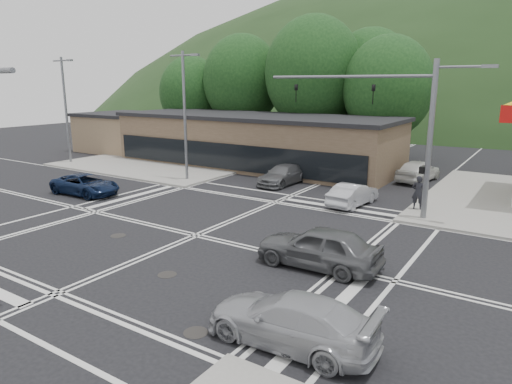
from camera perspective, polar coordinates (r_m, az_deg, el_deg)
The scene contains 20 objects.
ground at distance 21.36m, azimuth -7.48°, elevation -5.40°, with size 120.00×120.00×0.00m, color black.
sidewalk_nw at distance 41.97m, azimuth -9.84°, elevation 3.95°, with size 16.00×16.00×0.15m, color gray.
commercial_row at distance 38.95m, azimuth -0.29°, elevation 6.28°, with size 24.00×8.00×4.00m, color brown.
commercial_nw at distance 49.55m, azimuth -16.06°, elevation 7.07°, with size 8.00×7.00×3.60m, color #846B4F.
hill_north at distance 106.33m, azimuth 26.14°, elevation 8.40°, with size 252.00×126.00×140.00m, color #203719.
tree_n_a at distance 47.81m, azimuth -1.73°, elevation 13.78°, with size 8.00×8.00×11.75m.
tree_n_b at distance 43.76m, azimuth 7.19°, elevation 14.57°, with size 9.00×9.00×12.98m.
tree_n_c at distance 41.15m, azimuth 16.13°, elevation 12.42°, with size 7.60×7.60×10.87m.
tree_n_d at distance 50.72m, azimuth -8.09°, elevation 12.17°, with size 6.80×6.80×9.76m.
tree_n_e at distance 45.89m, azimuth 14.05°, elevation 13.41°, with size 8.40×8.40×11.98m.
streetlight_nw at distance 32.61m, azimuth -8.83°, elevation 10.11°, with size 2.50×0.25×9.00m.
streetlight_w at distance 42.79m, azimuth -22.67°, elevation 10.01°, with size 2.50×0.25×9.00m.
signal_mast_ne at distance 24.38m, azimuth 18.20°, elevation 8.58°, with size 11.65×0.30×8.00m.
car_blue_west at distance 30.67m, azimuth -20.57°, elevation 0.90°, with size 2.15×4.67×1.30m, color #0C1937.
car_grey_center at distance 17.57m, azimuth 7.88°, elevation -6.82°, with size 1.92×4.77×1.62m, color #525457.
car_silver_east at distance 12.70m, azimuth 4.39°, elevation -15.64°, with size 1.94×4.78×1.39m, color #9EA0A5.
car_queue_a at distance 26.69m, azimuth 12.01°, elevation -0.29°, with size 1.39×3.99×1.31m, color #B2B4BA.
car_queue_b at distance 34.55m, azimuth 19.59°, elevation 2.54°, with size 1.86×4.62×1.57m, color silver.
car_northbound at distance 31.71m, azimuth 3.39°, elevation 2.16°, with size 1.87×4.60×1.33m, color #57595C.
pedestrian at distance 26.30m, azimuth 19.60°, elevation -0.05°, with size 0.68×0.44×1.85m, color black.
Camera 1 is at (13.25, -15.28, 6.86)m, focal length 32.00 mm.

